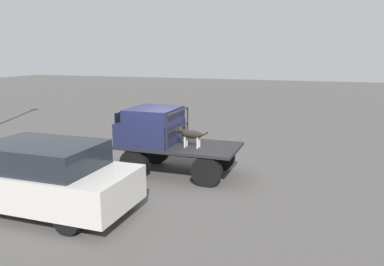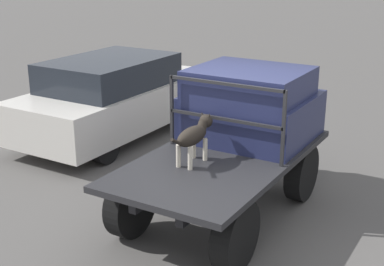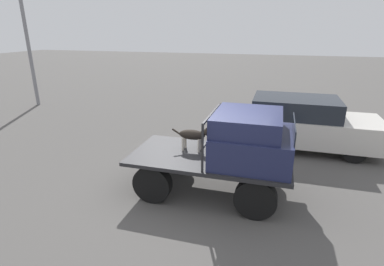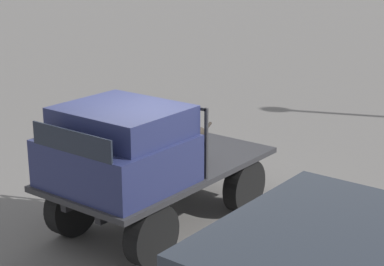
{
  "view_description": "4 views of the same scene",
  "coord_description": "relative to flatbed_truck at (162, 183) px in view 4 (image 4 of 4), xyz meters",
  "views": [
    {
      "loc": [
        -3.82,
        9.83,
        3.49
      ],
      "look_at": [
        -0.47,
        0.2,
        1.3
      ],
      "focal_mm": 35.0,
      "sensor_mm": 36.0,
      "label": 1
    },
    {
      "loc": [
        -5.92,
        -3.08,
        3.42
      ],
      "look_at": [
        -0.47,
        0.2,
        1.3
      ],
      "focal_mm": 50.0,
      "sensor_mm": 36.0,
      "label": 2
    },
    {
      "loc": [
        1.29,
        -5.93,
        3.52
      ],
      "look_at": [
        -0.47,
        0.2,
        1.3
      ],
      "focal_mm": 28.0,
      "sensor_mm": 36.0,
      "label": 3
    },
    {
      "loc": [
        6.63,
        5.67,
        4.01
      ],
      "look_at": [
        -0.47,
        0.2,
        1.3
      ],
      "focal_mm": 60.0,
      "sensor_mm": 36.0,
      "label": 4
    }
  ],
  "objects": [
    {
      "name": "ground_plane",
      "position": [
        0.0,
        0.0,
        -0.61
      ],
      "size": [
        80.0,
        80.0,
        0.0
      ],
      "primitive_type": "plane",
      "color": "#514F4C"
    },
    {
      "name": "flatbed_truck",
      "position": [
        0.0,
        0.0,
        0.0
      ],
      "size": [
        3.47,
        1.8,
        0.89
      ],
      "color": "black",
      "rests_on": "ground"
    },
    {
      "name": "truck_cab",
      "position": [
        0.86,
        0.0,
        0.76
      ],
      "size": [
        1.59,
        1.68,
        1.03
      ],
      "color": "#1E2347",
      "rests_on": "flatbed_truck"
    },
    {
      "name": "truck_headboard",
      "position": [
        0.03,
        0.0,
        0.92
      ],
      "size": [
        0.04,
        1.68,
        0.99
      ],
      "color": "#232326",
      "rests_on": "flatbed_truck"
    },
    {
      "name": "dog",
      "position": [
        -0.41,
        0.2,
        0.64
      ],
      "size": [
        0.96,
        0.23,
        0.6
      ],
      "rotation": [
        0.0,
        0.0,
        -0.3
      ],
      "color": "beige",
      "rests_on": "flatbed_truck"
    }
  ]
}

